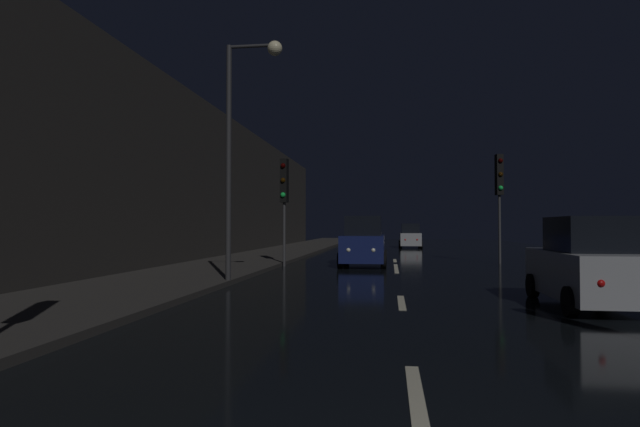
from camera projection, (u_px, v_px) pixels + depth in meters
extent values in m
cube|color=black|center=(395.00, 260.00, 26.53)|extent=(26.62, 84.00, 0.02)
cube|color=#33302D|center=(261.00, 257.00, 27.49)|extent=(4.40, 84.00, 0.15)
cube|color=#2D2B28|center=(191.00, 179.00, 24.47)|extent=(0.80, 63.00, 8.01)
cube|color=beige|center=(416.00, 396.00, 5.23)|extent=(0.16, 2.20, 0.01)
cube|color=beige|center=(401.00, 302.00, 11.65)|extent=(0.16, 2.20, 0.01)
cube|color=beige|center=(396.00, 271.00, 19.96)|extent=(0.16, 2.20, 0.01)
cube|color=beige|center=(396.00, 266.00, 22.23)|extent=(0.16, 2.20, 0.01)
cube|color=beige|center=(395.00, 260.00, 25.87)|extent=(0.16, 2.20, 0.01)
cylinder|color=#38383A|center=(500.00, 229.00, 23.74)|extent=(0.12, 0.12, 3.20)
cube|color=black|center=(499.00, 175.00, 23.80)|extent=(0.36, 0.39, 1.90)
sphere|color=black|center=(500.00, 161.00, 23.64)|extent=(0.22, 0.22, 0.22)
sphere|color=black|center=(501.00, 174.00, 23.62)|extent=(0.22, 0.22, 0.22)
sphere|color=#19D84C|center=(501.00, 188.00, 23.61)|extent=(0.22, 0.22, 0.22)
cylinder|color=#38383A|center=(284.00, 234.00, 22.21)|extent=(0.12, 0.12, 2.78)
cube|color=black|center=(284.00, 181.00, 22.27)|extent=(0.34, 0.37, 1.90)
sphere|color=black|center=(283.00, 166.00, 22.12)|extent=(0.22, 0.22, 0.22)
sphere|color=black|center=(283.00, 180.00, 22.10)|extent=(0.22, 0.22, 0.22)
sphere|color=#19D84C|center=(283.00, 195.00, 22.08)|extent=(0.22, 0.22, 0.22)
cylinder|color=#2D2D30|center=(229.00, 165.00, 15.21)|extent=(0.16, 0.16, 7.16)
cylinder|color=#2D2D30|center=(252.00, 46.00, 15.20)|extent=(1.40, 0.10, 0.10)
sphere|color=beige|center=(275.00, 48.00, 15.10)|extent=(0.44, 0.44, 0.44)
cube|color=#141E51|center=(364.00, 248.00, 22.60)|extent=(1.82, 4.25, 1.11)
cube|color=black|center=(364.00, 226.00, 22.78)|extent=(1.55, 2.12, 0.85)
cylinder|color=black|center=(383.00, 261.00, 21.00)|extent=(0.22, 0.65, 0.65)
cylinder|color=black|center=(340.00, 260.00, 21.24)|extent=(0.22, 0.65, 0.65)
cylinder|color=black|center=(384.00, 256.00, 23.94)|extent=(0.22, 0.65, 0.65)
cylinder|color=black|center=(346.00, 256.00, 24.18)|extent=(0.22, 0.65, 0.65)
sphere|color=white|center=(373.00, 250.00, 20.47)|extent=(0.18, 0.18, 0.18)
sphere|color=white|center=(348.00, 250.00, 20.61)|extent=(0.18, 0.18, 0.18)
sphere|color=red|center=(376.00, 246.00, 24.59)|extent=(0.18, 0.18, 0.18)
sphere|color=red|center=(355.00, 246.00, 24.73)|extent=(0.18, 0.18, 0.18)
cube|color=#A5A8AD|center=(587.00, 274.00, 11.14)|extent=(1.62, 3.79, 0.99)
cube|color=black|center=(589.00, 234.00, 11.02)|extent=(1.38, 1.89, 0.76)
cylinder|color=black|center=(533.00, 285.00, 12.55)|extent=(0.20, 0.58, 0.58)
cylinder|color=black|center=(601.00, 286.00, 12.33)|extent=(0.20, 0.58, 0.58)
cylinder|color=black|center=(570.00, 301.00, 9.92)|extent=(0.20, 0.58, 0.58)
sphere|color=slate|center=(541.00, 267.00, 13.03)|extent=(0.16, 0.16, 0.16)
sphere|color=slate|center=(578.00, 268.00, 12.91)|extent=(0.16, 0.16, 0.16)
sphere|color=red|center=(600.00, 283.00, 9.36)|extent=(0.16, 0.16, 0.16)
cube|color=#A5A8AD|center=(410.00, 239.00, 41.27)|extent=(1.62, 3.79, 0.99)
cube|color=black|center=(410.00, 228.00, 41.16)|extent=(1.38, 1.89, 0.76)
cylinder|color=black|center=(400.00, 244.00, 42.68)|extent=(0.20, 0.58, 0.58)
cylinder|color=black|center=(419.00, 244.00, 42.47)|extent=(0.20, 0.58, 0.58)
cylinder|color=black|center=(401.00, 245.00, 40.05)|extent=(0.20, 0.58, 0.58)
cylinder|color=black|center=(421.00, 245.00, 39.84)|extent=(0.20, 0.58, 0.58)
sphere|color=slate|center=(404.00, 239.00, 43.17)|extent=(0.16, 0.16, 0.16)
sphere|color=slate|center=(415.00, 239.00, 43.05)|extent=(0.16, 0.16, 0.16)
sphere|color=red|center=(405.00, 240.00, 39.49)|extent=(0.16, 0.16, 0.16)
sphere|color=red|center=(417.00, 240.00, 39.37)|extent=(0.16, 0.16, 0.16)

